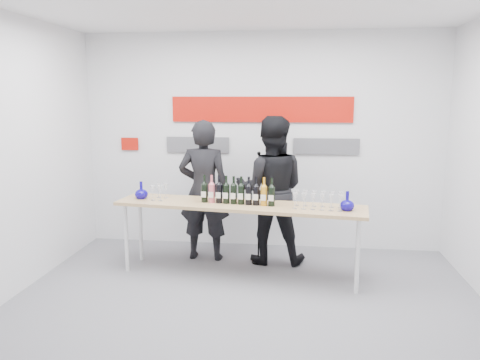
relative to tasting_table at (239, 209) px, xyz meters
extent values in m
plane|color=slate|center=(0.16, -0.79, -0.82)|extent=(5.00, 5.00, 0.00)
cube|color=silver|center=(0.16, 1.21, 0.68)|extent=(5.00, 0.04, 3.00)
cube|color=#BA1308|center=(0.16, 1.18, 1.13)|extent=(2.50, 0.02, 0.35)
cube|color=#59595E|center=(-0.74, 1.18, 0.63)|extent=(0.90, 0.02, 0.22)
cube|color=#59595E|center=(1.06, 1.18, 0.63)|extent=(0.90, 0.02, 0.22)
cube|color=#BA1308|center=(-1.74, 1.18, 0.63)|extent=(0.25, 0.02, 0.18)
cube|color=tan|center=(0.00, 0.00, 0.05)|extent=(3.00, 0.96, 0.04)
cylinder|color=silver|center=(-1.39, -0.02, -0.39)|extent=(0.05, 0.05, 0.84)
cylinder|color=silver|center=(1.34, -0.37, -0.39)|extent=(0.05, 0.05, 0.84)
cylinder|color=silver|center=(-1.34, 0.37, -0.39)|extent=(0.05, 0.05, 0.84)
cylinder|color=silver|center=(1.39, 0.02, -0.39)|extent=(0.05, 0.05, 0.84)
imported|color=black|center=(-0.53, 0.55, 0.10)|extent=(0.68, 0.45, 1.84)
imported|color=black|center=(0.34, 0.55, 0.13)|extent=(0.92, 0.72, 1.89)
cylinder|color=black|center=(0.20, 0.45, -0.81)|extent=(0.17, 0.17, 0.02)
cylinder|color=black|center=(0.20, 0.45, -0.11)|extent=(0.02, 0.02, 1.41)
sphere|color=black|center=(0.20, 0.42, 0.61)|extent=(0.05, 0.05, 0.05)
camera|label=1|loc=(0.66, -5.31, 1.31)|focal=35.00mm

